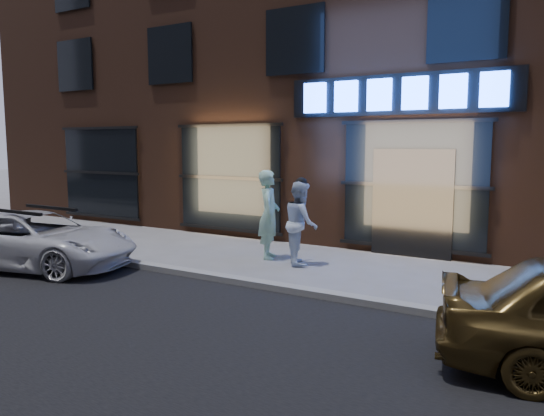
{
  "coord_description": "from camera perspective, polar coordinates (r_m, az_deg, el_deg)",
  "views": [
    {
      "loc": [
        3.35,
        -7.69,
        2.53
      ],
      "look_at": [
        -2.23,
        1.6,
        1.2
      ],
      "focal_mm": 35.0,
      "sensor_mm": 36.0,
      "label": 1
    }
  ],
  "objects": [
    {
      "name": "ground",
      "position": [
        8.76,
        7.25,
        -9.85
      ],
      "size": [
        90.0,
        90.0,
        0.0
      ],
      "primitive_type": "plane",
      "color": "slate",
      "rests_on": "ground"
    },
    {
      "name": "white_suv",
      "position": [
        11.79,
        -24.1,
        -3.17
      ],
      "size": [
        4.47,
        2.9,
        1.15
      ],
      "primitive_type": "imported",
      "rotation": [
        0.0,
        0.0,
        1.83
      ],
      "color": "silver",
      "rests_on": "ground"
    },
    {
      "name": "man_cap",
      "position": [
        11.1,
        3.13,
        -1.59
      ],
      "size": [
        1.02,
        1.08,
        1.75
      ],
      "primitive_type": "imported",
      "rotation": [
        0.0,
        0.0,
        2.16
      ],
      "color": "white",
      "rests_on": "ground"
    },
    {
      "name": "storefront_building",
      "position": [
        16.24,
        19.46,
        15.89
      ],
      "size": [
        30.2,
        8.28,
        10.3
      ],
      "color": "#54301E",
      "rests_on": "ground"
    },
    {
      "name": "man_bowtie",
      "position": [
        11.61,
        -0.33,
        -0.71
      ],
      "size": [
        0.73,
        0.84,
        1.94
      ],
      "primitive_type": "imported",
      "rotation": [
        0.0,
        0.0,
        2.03
      ],
      "color": "#AADFBF",
      "rests_on": "ground"
    },
    {
      "name": "curb",
      "position": [
        8.74,
        7.26,
        -9.48
      ],
      "size": [
        60.0,
        0.25,
        0.12
      ],
      "primitive_type": "cube",
      "color": "gray",
      "rests_on": "ground"
    }
  ]
}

